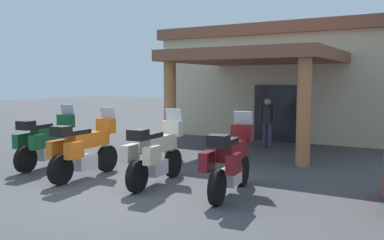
{
  "coord_description": "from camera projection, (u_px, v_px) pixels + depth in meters",
  "views": [
    {
      "loc": [
        5.46,
        -6.36,
        2.24
      ],
      "look_at": [
        -0.47,
        3.31,
        1.2
      ],
      "focal_mm": 39.57,
      "sensor_mm": 36.0,
      "label": 1
    }
  ],
  "objects": [
    {
      "name": "motorcycle_cream",
      "position": [
        156.0,
        153.0,
        9.16
      ],
      "size": [
        0.76,
        2.21,
        1.61
      ],
      "rotation": [
        0.0,
        0.0,
        1.68
      ],
      "color": "black",
      "rests_on": "ground_plane"
    },
    {
      "name": "motorcycle_green",
      "position": [
        46.0,
        141.0,
        11.01
      ],
      "size": [
        0.83,
        2.21,
        1.61
      ],
      "rotation": [
        0.0,
        0.0,
        1.73
      ],
      "color": "black",
      "rests_on": "ground_plane"
    },
    {
      "name": "pedestrian",
      "position": [
        267.0,
        119.0,
        14.16
      ],
      "size": [
        0.53,
        0.32,
        1.68
      ],
      "rotation": [
        0.0,
        0.0,
        1.54
      ],
      "color": "#3F334C",
      "rests_on": "ground_plane"
    },
    {
      "name": "motel_building",
      "position": [
        301.0,
        81.0,
        18.06
      ],
      "size": [
        10.8,
        10.87,
        4.42
      ],
      "rotation": [
        0.0,
        0.0,
        0.02
      ],
      "color": "beige",
      "rests_on": "ground_plane"
    },
    {
      "name": "motorcycle_maroon",
      "position": [
        230.0,
        160.0,
        8.3
      ],
      "size": [
        0.81,
        2.21,
        1.61
      ],
      "rotation": [
        0.0,
        0.0,
        1.71
      ],
      "color": "black",
      "rests_on": "ground_plane"
    },
    {
      "name": "ground_plane",
      "position": [
        125.0,
        194.0,
        8.45
      ],
      "size": [
        80.0,
        80.0,
        0.0
      ],
      "primitive_type": "plane",
      "color": "#424244"
    },
    {
      "name": "motorcycle_orange",
      "position": [
        84.0,
        148.0,
        9.76
      ],
      "size": [
        0.72,
        2.21,
        1.61
      ],
      "rotation": [
        0.0,
        0.0,
        1.63
      ],
      "color": "black",
      "rests_on": "ground_plane"
    }
  ]
}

